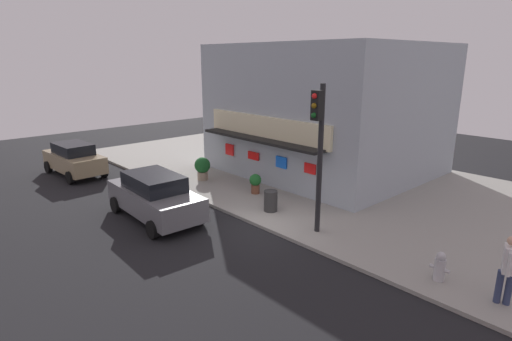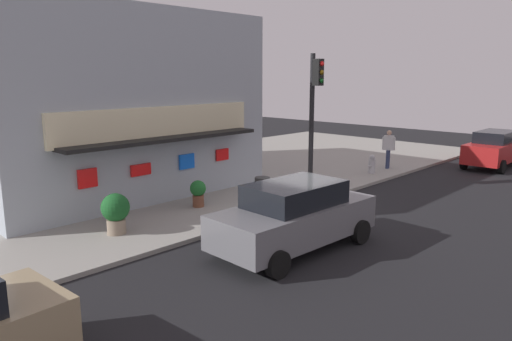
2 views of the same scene
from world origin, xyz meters
name	(u,v)px [view 1 (image 1 of 2)]	position (x,y,z in m)	size (l,w,h in m)	color
ground_plane	(259,228)	(0.00, 0.00, 0.00)	(49.91, 49.91, 0.00)	black
sidewalk	(360,189)	(0.00, 6.39, 0.06)	(33.28, 12.78, 0.12)	gray
corner_building	(327,109)	(-3.30, 7.90, 3.37)	(9.97, 9.69, 6.49)	#9EA8B2
traffic_light	(319,140)	(1.79, 1.01, 3.36)	(0.32, 0.58, 5.05)	black
fire_hydrant	(440,267)	(6.12, 1.01, 0.52)	(0.54, 0.30, 0.83)	#B2B2B7
trash_can	(271,201)	(-0.69, 1.28, 0.54)	(0.53, 0.53, 0.83)	#2D2D2D
pedestrian	(507,267)	(7.65, 1.07, 1.10)	(0.40, 0.59, 1.78)	navy
potted_plant_by_doorway	(202,167)	(-6.02, 1.80, 0.76)	(0.78, 0.78, 1.13)	gray
potted_plant_by_window	(255,182)	(-2.71, 2.30, 0.63)	(0.53, 0.53, 0.88)	brown
parked_car_tan	(74,159)	(-11.58, -2.40, 0.86)	(4.23, 2.10, 1.69)	#9E8966
parked_car_grey	(155,196)	(-3.32, -2.29, 0.90)	(4.63, 2.22, 1.76)	slate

